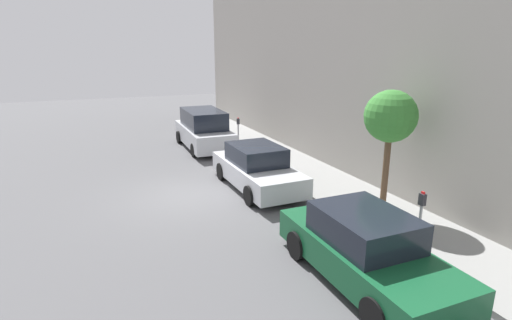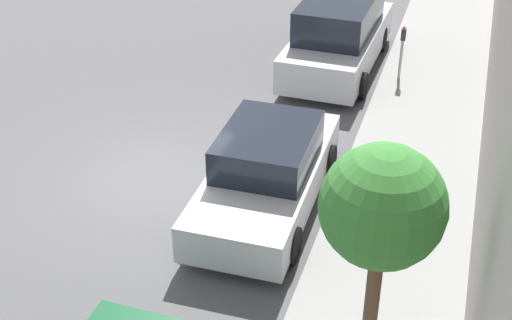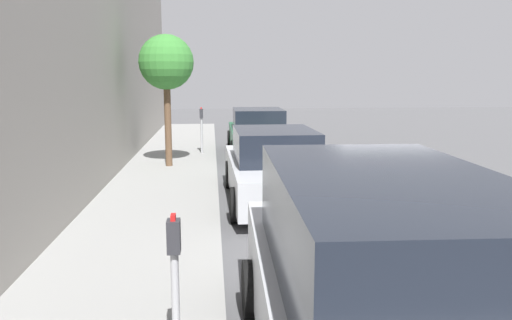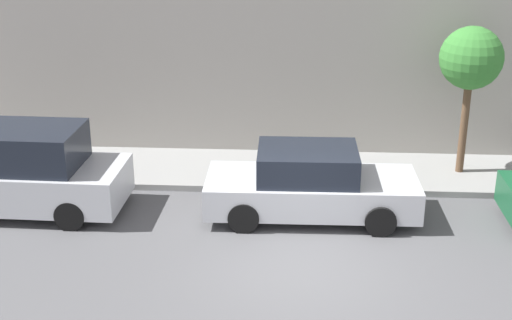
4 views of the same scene
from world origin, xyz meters
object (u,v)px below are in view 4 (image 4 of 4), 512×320
(parked_minivan_third, at_px, (11,171))
(street_tree, at_px, (471,60))
(parking_meter_far, at_px, (56,143))
(parked_sedan_second, at_px, (310,185))

(parked_minivan_third, distance_m, street_tree, 10.67)
(parking_meter_far, distance_m, street_tree, 9.95)
(street_tree, bearing_deg, parking_meter_far, 95.09)
(parked_sedan_second, relative_size, parking_meter_far, 3.39)
(parked_sedan_second, xyz_separation_m, parking_meter_far, (1.60, 6.03, 0.25))
(parking_meter_far, height_order, street_tree, street_tree)
(parked_sedan_second, relative_size, parked_minivan_third, 0.91)
(parked_sedan_second, height_order, parked_minivan_third, parked_minivan_third)
(parking_meter_far, bearing_deg, parked_minivan_third, 164.60)
(parking_meter_far, bearing_deg, parked_sedan_second, -104.86)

